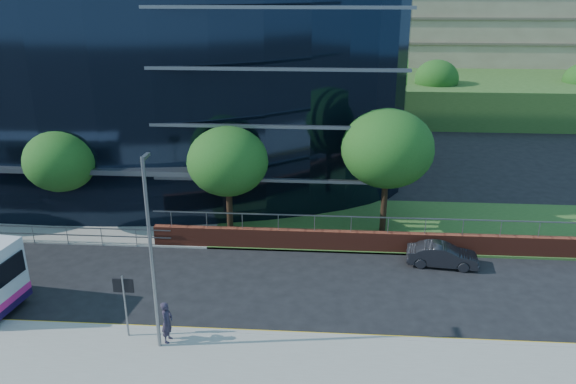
# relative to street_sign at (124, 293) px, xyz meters

# --- Properties ---
(ground) EXTENTS (200.00, 200.00, 0.00)m
(ground) POSITION_rel_street_sign_xyz_m (-4.50, 1.59, -2.15)
(ground) COLOR black
(ground) RESTS_ON ground
(kerb) EXTENTS (80.00, 0.25, 0.16)m
(kerb) POSITION_rel_street_sign_xyz_m (-4.50, 0.59, -2.07)
(kerb) COLOR gray
(kerb) RESTS_ON ground
(yellow_line_outer) EXTENTS (80.00, 0.08, 0.01)m
(yellow_line_outer) POSITION_rel_street_sign_xyz_m (-4.50, 0.79, -2.14)
(yellow_line_outer) COLOR gold
(yellow_line_outer) RESTS_ON ground
(yellow_line_inner) EXTENTS (80.00, 0.08, 0.01)m
(yellow_line_inner) POSITION_rel_street_sign_xyz_m (-4.50, 0.94, -2.14)
(yellow_line_inner) COLOR gold
(yellow_line_inner) RESTS_ON ground
(far_forecourt) EXTENTS (50.00, 8.00, 0.10)m
(far_forecourt) POSITION_rel_street_sign_xyz_m (-10.50, 12.59, -2.10)
(far_forecourt) COLOR gray
(far_forecourt) RESTS_ON ground
(grass_verge) EXTENTS (36.00, 8.00, 0.12)m
(grass_verge) POSITION_rel_street_sign_xyz_m (19.50, 12.59, -2.09)
(grass_verge) COLOR #2D511E
(grass_verge) RESTS_ON ground
(glass_office) EXTENTS (44.00, 23.10, 16.00)m
(glass_office) POSITION_rel_street_sign_xyz_m (-8.50, 22.44, 5.85)
(glass_office) COLOR black
(glass_office) RESTS_ON ground
(retaining_wall) EXTENTS (34.00, 0.40, 2.11)m
(retaining_wall) POSITION_rel_street_sign_xyz_m (15.50, 8.89, -1.54)
(retaining_wall) COLOR maroon
(retaining_wall) RESTS_ON ground
(apartment_block) EXTENTS (60.00, 42.00, 30.00)m
(apartment_block) POSITION_rel_street_sign_xyz_m (27.50, 58.80, 8.96)
(apartment_block) COLOR #2D511E
(apartment_block) RESTS_ON ground
(street_sign) EXTENTS (0.85, 0.09, 2.80)m
(street_sign) POSITION_rel_street_sign_xyz_m (0.00, 0.00, 0.00)
(street_sign) COLOR slate
(street_sign) RESTS_ON pavement_near
(tree_far_b) EXTENTS (4.29, 4.29, 6.05)m
(tree_far_b) POSITION_rel_street_sign_xyz_m (-7.50, 11.09, 2.06)
(tree_far_b) COLOR black
(tree_far_b) RESTS_ON ground
(tree_far_c) EXTENTS (4.62, 4.62, 6.51)m
(tree_far_c) POSITION_rel_street_sign_xyz_m (2.50, 10.59, 2.39)
(tree_far_c) COLOR black
(tree_far_c) RESTS_ON ground
(tree_far_d) EXTENTS (5.28, 5.28, 7.44)m
(tree_far_d) POSITION_rel_street_sign_xyz_m (11.50, 11.59, 3.04)
(tree_far_d) COLOR black
(tree_far_d) RESTS_ON ground
(tree_dist_e) EXTENTS (4.62, 4.62, 6.51)m
(tree_dist_e) POSITION_rel_street_sign_xyz_m (19.50, 41.59, 2.39)
(tree_dist_e) COLOR black
(tree_dist_e) RESTS_ON ground
(streetlight_east) EXTENTS (0.15, 0.77, 8.00)m
(streetlight_east) POSITION_rel_street_sign_xyz_m (1.50, -0.59, 2.29)
(streetlight_east) COLOR slate
(streetlight_east) RESTS_ON pavement_near
(parked_car) EXTENTS (3.79, 1.69, 1.21)m
(parked_car) POSITION_rel_street_sign_xyz_m (14.25, 7.52, -1.55)
(parked_car) COLOR black
(parked_car) RESTS_ON ground
(pedestrian) EXTENTS (0.49, 0.69, 1.79)m
(pedestrian) POSITION_rel_street_sign_xyz_m (1.77, -0.26, -1.10)
(pedestrian) COLOR #272132
(pedestrian) RESTS_ON pavement_near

